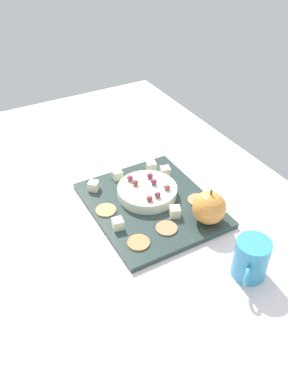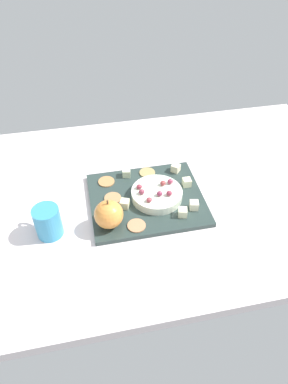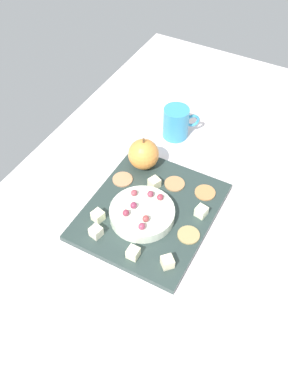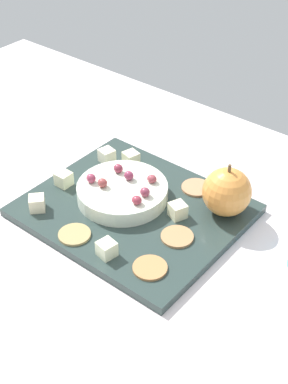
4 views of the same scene
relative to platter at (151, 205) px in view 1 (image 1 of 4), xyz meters
The scene contains 23 objects.
table 5.42cm from the platter, 53.50° to the right, with size 147.24×83.92×3.03cm, color silver.
platter is the anchor object (origin of this frame).
serving_dish 3.62cm from the platter, 168.45° to the left, with size 15.00×15.00×2.59cm, color white.
apple_whole 15.42cm from the platter, 34.80° to the left, with size 7.85×7.85×7.85cm, color #E88F3E.
apple_stem 17.33cm from the platter, 34.80° to the left, with size 0.50×0.50×1.20cm, color brown.
cheese_cube_0 11.97cm from the platter, 69.55° to the right, with size 2.43×2.43×2.43cm, color #EAF1C4.
cheese_cube_1 15.68cm from the platter, 138.87° to the right, with size 2.43×2.43×2.43cm, color #F9EBBF.
cheese_cube_2 12.52cm from the platter, 132.22° to the left, with size 2.43×2.43×2.43cm, color #F6F4C4.
cheese_cube_3 13.61cm from the platter, 167.87° to the right, with size 2.43×2.43×2.43cm, color #F4F1C1.
cheese_cube_4 14.33cm from the platter, 149.91° to the left, with size 2.43×2.43×2.43cm, color #F4EBCB.
cheese_cube_5 7.63cm from the platter, 20.39° to the left, with size 2.43×2.43×2.43cm, color #F7F4C2.
cracker_0 14.26cm from the platter, 40.81° to the right, with size 5.02×5.02×0.40cm, color #BB814C.
cracker_1 11.36cm from the platter, 103.25° to the right, with size 5.02×5.02×0.40cm, color tan.
cracker_2 10.03cm from the platter, ahead, with size 5.02×5.02×0.40cm, color #AF8154.
cracker_3 11.69cm from the platter, 64.47° to the left, with size 5.02×5.02×0.40cm, color tan.
grape_0 4.67cm from the platter, 38.44° to the right, with size 1.66×1.49×1.37cm, color #953242.
grape_1 5.83cm from the platter, 140.71° to the left, with size 1.66×1.49×1.53cm, color #8A304D.
grape_2 6.83cm from the platter, 163.18° to the right, with size 1.66×1.49×1.51cm, color #993F3F.
grape_3 7.84cm from the platter, 152.56° to the left, with size 1.66×1.49×1.52cm, color #8A3044.
grape_4 4.46cm from the platter, 27.93° to the left, with size 1.66×1.49×1.51cm, color #89374B.
grape_5 8.78cm from the platter, 166.23° to the right, with size 1.66×1.49×1.56cm, color #9B3953.
grape_6 5.96cm from the platter, 87.41° to the left, with size 1.66×1.49×1.33cm, color #993F49.
cup 29.23cm from the platter, 13.80° to the left, with size 8.10×8.97×8.91cm.
Camera 1 is at (61.48, -33.75, 66.76)cm, focal length 36.75 mm.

